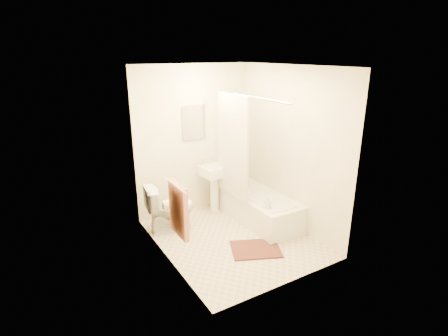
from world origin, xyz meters
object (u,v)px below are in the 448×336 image
bathtub (258,207)px  soap_bottle (268,203)px  toilet (170,208)px  sink (215,186)px  bath_mat (256,249)px

bathtub → soap_bottle: (-0.19, -0.47, 0.30)m
toilet → bathtub: size_ratio=0.48×
sink → bath_mat: size_ratio=1.32×
toilet → soap_bottle: toilet is taller
toilet → soap_bottle: size_ratio=4.19×
toilet → bath_mat: size_ratio=1.10×
toilet → bathtub: (1.33, -0.40, -0.14)m
bathtub → soap_bottle: bearing=-111.7°
sink → bathtub: size_ratio=0.57×
sink → bath_mat: sink is taller
toilet → sink: size_ratio=0.83×
bathtub → soap_bottle: 0.59m
sink → soap_bottle: (0.24, -1.12, 0.08)m
bathtub → bath_mat: 0.94m
sink → bathtub: bearing=-63.1°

